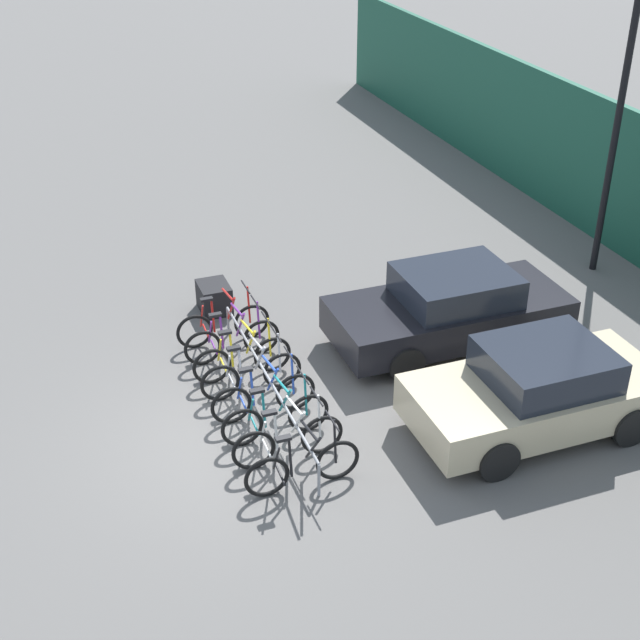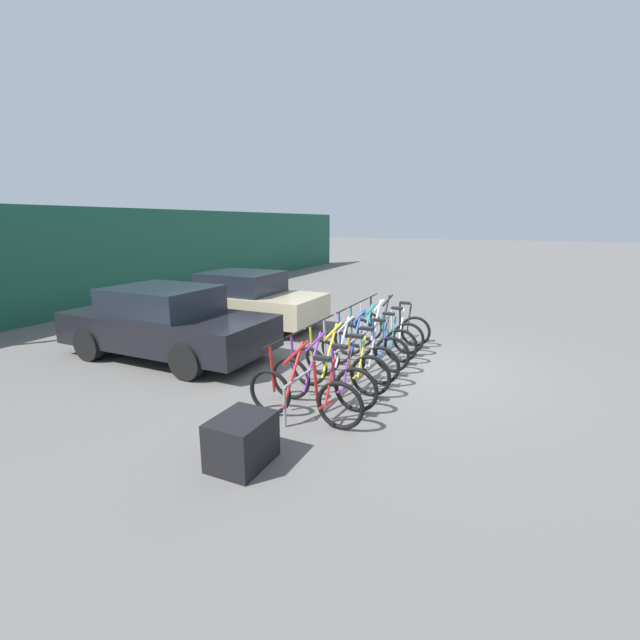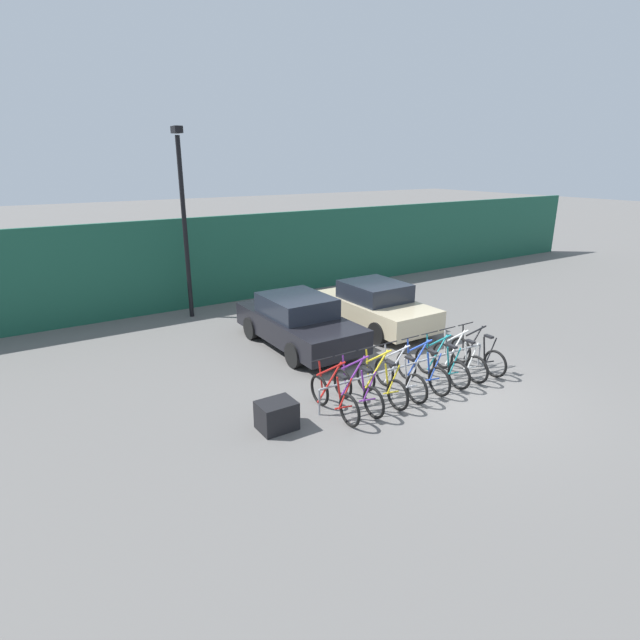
{
  "view_description": "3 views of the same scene",
  "coord_description": "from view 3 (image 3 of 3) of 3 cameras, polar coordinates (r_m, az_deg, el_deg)",
  "views": [
    {
      "loc": [
        10.6,
        -2.67,
        8.34
      ],
      "look_at": [
        -1.45,
        1.85,
        0.92
      ],
      "focal_mm": 50.0,
      "sensor_mm": 36.0,
      "label": 1
    },
    {
      "loc": [
        -7.52,
        -1.94,
        2.63
      ],
      "look_at": [
        0.29,
        1.74,
        0.64
      ],
      "focal_mm": 24.0,
      "sensor_mm": 36.0,
      "label": 2
    },
    {
      "loc": [
        -7.88,
        -6.82,
        4.86
      ],
      "look_at": [
        -1.9,
        2.43,
        1.32
      ],
      "focal_mm": 28.0,
      "sensor_mm": 36.0,
      "label": 3
    }
  ],
  "objects": [
    {
      "name": "bicycle_red",
      "position": [
        9.99,
        1.6,
        -8.85
      ],
      "size": [
        0.68,
        1.71,
        1.05
      ],
      "rotation": [
        0.0,
        0.0,
        -0.06
      ],
      "color": "black",
      "rests_on": "ground"
    },
    {
      "name": "bicycle_teal",
      "position": [
        11.79,
        13.72,
        -5.07
      ],
      "size": [
        0.68,
        1.71,
        1.05
      ],
      "rotation": [
        0.0,
        0.0,
        -0.01
      ],
      "color": "black",
      "rests_on": "ground"
    },
    {
      "name": "bike_rack",
      "position": [
        11.26,
        10.07,
        -5.28
      ],
      "size": [
        4.75,
        0.04,
        0.57
      ],
      "color": "gray",
      "rests_on": "ground"
    },
    {
      "name": "car_beige",
      "position": [
        15.06,
        6.38,
        1.61
      ],
      "size": [
        1.91,
        3.92,
        1.4
      ],
      "color": "#C1B28E",
      "rests_on": "ground"
    },
    {
      "name": "bicycle_white",
      "position": [
        12.2,
        15.62,
        -4.44
      ],
      "size": [
        0.68,
        1.71,
        1.05
      ],
      "rotation": [
        0.0,
        0.0,
        0.02
      ],
      "color": "black",
      "rests_on": "ground"
    },
    {
      "name": "car_black",
      "position": [
        13.51,
        -2.5,
        -0.18
      ],
      "size": [
        1.91,
        4.2,
        1.4
      ],
      "color": "black",
      "rests_on": "ground"
    },
    {
      "name": "bicycle_silver",
      "position": [
        10.97,
        9.11,
        -6.55
      ],
      "size": [
        0.68,
        1.71,
        1.05
      ],
      "rotation": [
        0.0,
        0.0,
        0.03
      ],
      "color": "black",
      "rests_on": "ground"
    },
    {
      "name": "ground_plane",
      "position": [
        11.5,
        14.83,
        -7.83
      ],
      "size": [
        120.0,
        120.0,
        0.0
      ],
      "primitive_type": "plane",
      "color": "#605E5B"
    },
    {
      "name": "bicycle_purple",
      "position": [
        10.3,
        4.32,
        -8.03
      ],
      "size": [
        0.68,
        1.71,
        1.05
      ],
      "rotation": [
        0.0,
        0.0,
        0.02
      ],
      "color": "black",
      "rests_on": "ground"
    },
    {
      "name": "bicycle_blue",
      "position": [
        11.39,
        11.61,
        -5.75
      ],
      "size": [
        0.68,
        1.71,
        1.05
      ],
      "rotation": [
        0.0,
        0.0,
        -0.06
      ],
      "color": "black",
      "rests_on": "ground"
    },
    {
      "name": "bicycle_black",
      "position": [
        12.65,
        17.54,
        -3.81
      ],
      "size": [
        0.68,
        1.71,
        1.05
      ],
      "rotation": [
        0.0,
        0.0,
        0.0
      ],
      "color": "black",
      "rests_on": "ground"
    },
    {
      "name": "hoarding_wall",
      "position": [
        18.43,
        -7.03,
        7.24
      ],
      "size": [
        36.0,
        0.16,
        3.05
      ],
      "primitive_type": "cube",
      "color": "#19513D",
      "rests_on": "ground"
    },
    {
      "name": "cargo_crate",
      "position": [
        9.6,
        -4.97,
        -10.8
      ],
      "size": [
        0.7,
        0.56,
        0.55
      ],
      "primitive_type": "cube",
      "color": "black",
      "rests_on": "ground"
    },
    {
      "name": "lamp_post",
      "position": [
        16.17,
        -15.3,
        11.5
      ],
      "size": [
        0.24,
        0.44,
        5.81
      ],
      "color": "black",
      "rests_on": "ground"
    },
    {
      "name": "bicycle_yellow",
      "position": [
        10.65,
        6.99,
        -7.21
      ],
      "size": [
        0.68,
        1.71,
        1.05
      ],
      "rotation": [
        0.0,
        0.0,
        0.06
      ],
      "color": "black",
      "rests_on": "ground"
    }
  ]
}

